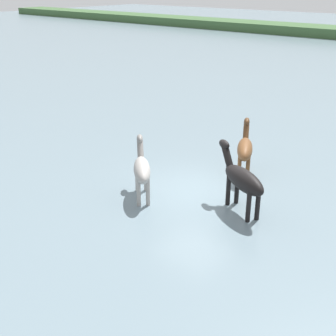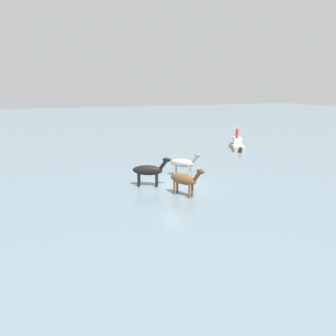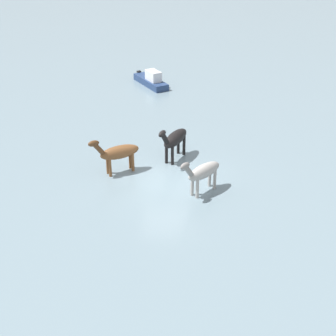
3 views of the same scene
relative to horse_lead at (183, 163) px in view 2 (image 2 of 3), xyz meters
name	(u,v)px [view 2 (image 2 of 3)]	position (x,y,z in m)	size (l,w,h in m)	color
ground_plane	(177,184)	(1.14, 1.52, -1.04)	(178.36, 178.36, 0.00)	slate
horse_lead	(183,163)	(0.00, 0.00, 0.00)	(2.00, 1.96, 1.88)	#9E9993
horse_mid_herd	(149,170)	(3.14, 1.30, 0.09)	(2.52, 1.57, 2.05)	black
horse_chestnut_trailing	(184,180)	(1.69, 3.92, 0.02)	(1.56, 2.34, 1.93)	brown
boat_launch_far	(237,146)	(-10.09, -7.74, -0.73)	(2.89, 4.26, 1.33)	#B7AD93
person_helmsman_aft	(237,133)	(-9.93, -7.71, 0.69)	(0.32, 0.32, 1.19)	red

